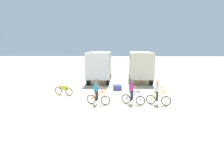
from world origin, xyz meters
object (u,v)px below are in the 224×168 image
box_truck_cream_rv (140,65)px  cyclist_near_camera (158,93)px  cyclist_orange_shirt (97,93)px  cyclist_cowboy_hat (132,93)px  supply_crate (117,87)px  box_truck_white_box (100,65)px  bicycle_spare (64,90)px

box_truck_cream_rv → cyclist_near_camera: bearing=-89.3°
cyclist_near_camera → cyclist_orange_shirt: bearing=-179.9°
cyclist_cowboy_hat → supply_crate: bearing=103.2°
supply_crate → cyclist_cowboy_hat: bearing=-76.8°
box_truck_cream_rv → cyclist_cowboy_hat: bearing=-100.3°
cyclist_cowboy_hat → supply_crate: size_ratio=2.27×
box_truck_cream_rv → supply_crate: 5.58m
box_truck_white_box → bicycle_spare: bearing=-111.4°
box_truck_cream_rv → bicycle_spare: (-7.17, -6.64, -1.48)m
supply_crate → box_truck_cream_rv: bearing=60.0°
cyclist_near_camera → supply_crate: (-2.78, 4.49, -0.62)m
box_truck_white_box → box_truck_cream_rv: same height
cyclist_near_camera → bicycle_spare: (-7.29, 2.47, -0.45)m
supply_crate → bicycle_spare: bearing=-155.8°
box_truck_white_box → box_truck_cream_rv: (4.64, 0.17, 0.00)m
box_truck_cream_rv → bicycle_spare: box_truck_cream_rv is taller
cyclist_cowboy_hat → supply_crate: (-1.03, 4.40, -0.62)m
cyclist_near_camera → box_truck_cream_rv: bearing=90.7°
bicycle_spare → box_truck_cream_rv: bearing=42.8°
cyclist_orange_shirt → box_truck_cream_rv: bearing=65.8°
box_truck_white_box → bicycle_spare: 7.11m
cyclist_orange_shirt → bicycle_spare: cyclist_orange_shirt is taller
box_truck_white_box → cyclist_cowboy_hat: bearing=-71.3°
cyclist_cowboy_hat → bicycle_spare: bearing=156.7°
cyclist_cowboy_hat → box_truck_white_box: bearing=108.7°
cyclist_near_camera → bicycle_spare: cyclist_near_camera is taller
cyclist_cowboy_hat → bicycle_spare: 6.04m
cyclist_near_camera → supply_crate: 5.32m
cyclist_near_camera → bicycle_spare: size_ratio=1.11×
cyclist_orange_shirt → bicycle_spare: (-3.08, 2.48, -0.45)m
cyclist_cowboy_hat → cyclist_near_camera: bearing=-3.0°
box_truck_cream_rv → cyclist_near_camera: 9.17m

